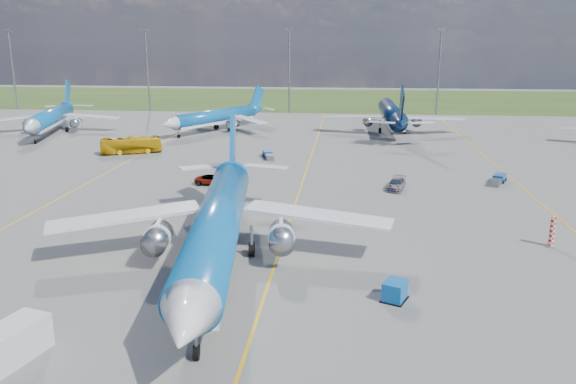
# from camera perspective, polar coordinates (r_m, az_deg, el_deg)

# --- Properties ---
(ground) EXTENTS (400.00, 400.00, 0.00)m
(ground) POSITION_cam_1_polar(r_m,az_deg,el_deg) (49.81, -1.43, -7.66)
(ground) COLOR #5A5A57
(ground) RESTS_ON ground
(grass_strip) EXTENTS (400.00, 80.00, 0.01)m
(grass_strip) POSITION_cam_1_polar(r_m,az_deg,el_deg) (196.59, 4.28, 9.39)
(grass_strip) COLOR #2D4719
(grass_strip) RESTS_ON ground
(taxiway_lines) EXTENTS (60.25, 160.00, 0.02)m
(taxiway_lines) POSITION_cam_1_polar(r_m,az_deg,el_deg) (75.96, 1.39, 0.39)
(taxiway_lines) COLOR gold
(taxiway_lines) RESTS_ON ground
(floodlight_masts) EXTENTS (202.20, 0.50, 22.70)m
(floodlight_masts) POSITION_cam_1_polar(r_m,az_deg,el_deg) (155.75, 7.65, 12.46)
(floodlight_masts) COLOR slate
(floodlight_masts) RESTS_ON ground
(warning_post) EXTENTS (0.50, 0.50, 3.00)m
(warning_post) POSITION_cam_1_polar(r_m,az_deg,el_deg) (59.84, 25.24, -3.67)
(warning_post) COLOR red
(warning_post) RESTS_ON ground
(bg_jet_nw) EXTENTS (37.91, 44.59, 10.11)m
(bg_jet_nw) POSITION_cam_1_polar(r_m,az_deg,el_deg) (131.86, -22.78, 5.49)
(bg_jet_nw) COLOR #0B5AA3
(bg_jet_nw) RESTS_ON ground
(bg_jet_nnw) EXTENTS (39.58, 42.73, 8.99)m
(bg_jet_nnw) POSITION_cam_1_polar(r_m,az_deg,el_deg) (126.16, -7.27, 6.16)
(bg_jet_nnw) COLOR #0B5AA3
(bg_jet_nnw) RESTS_ON ground
(bg_jet_n) EXTENTS (33.00, 42.89, 11.08)m
(bg_jet_n) POSITION_cam_1_polar(r_m,az_deg,el_deg) (127.08, 10.40, 6.10)
(bg_jet_n) COLOR #071B3B
(bg_jet_n) RESTS_ON ground
(main_airliner) EXTENTS (39.02, 48.13, 11.58)m
(main_airliner) POSITION_cam_1_polar(r_m,az_deg,el_deg) (50.12, -6.99, -7.62)
(main_airliner) COLOR #0B5AA3
(main_airliner) RESTS_ON ground
(uld_container) EXTENTS (2.14, 2.34, 1.52)m
(uld_container) POSITION_cam_1_polar(r_m,az_deg,el_deg) (44.36, 10.80, -9.83)
(uld_container) COLOR #0B55A5
(uld_container) RESTS_ON ground
(service_van) EXTENTS (3.57, 5.62, 2.29)m
(service_van) POSITION_cam_1_polar(r_m,az_deg,el_deg) (39.75, -26.58, -13.73)
(service_van) COLOR silver
(service_van) RESTS_ON ground
(apron_bus) EXTENTS (10.66, 6.65, 2.95)m
(apron_bus) POSITION_cam_1_polar(r_m,az_deg,el_deg) (103.39, -15.66, 4.60)
(apron_bus) COLOR #C9970B
(apron_bus) RESTS_ON ground
(service_car_a) EXTENTS (1.55, 3.74, 1.27)m
(service_car_a) POSITION_cam_1_polar(r_m,az_deg,el_deg) (72.31, -6.69, 0.04)
(service_car_a) COLOR #999999
(service_car_a) RESTS_ON ground
(service_car_b) EXTENTS (4.88, 2.38, 1.33)m
(service_car_b) POSITION_cam_1_polar(r_m,az_deg,el_deg) (78.46, -7.69, 1.23)
(service_car_b) COLOR #999999
(service_car_b) RESTS_ON ground
(service_car_c) EXTENTS (3.16, 5.36, 1.46)m
(service_car_c) POSITION_cam_1_polar(r_m,az_deg,el_deg) (76.67, 10.95, 0.81)
(service_car_c) COLOR #999999
(service_car_c) RESTS_ON ground
(baggage_tug_w) EXTENTS (3.26, 5.00, 1.10)m
(baggage_tug_w) POSITION_cam_1_polar(r_m,az_deg,el_deg) (83.83, 20.56, 1.18)
(baggage_tug_w) COLOR navy
(baggage_tug_w) RESTS_ON ground
(baggage_tug_c) EXTENTS (2.64, 5.18, 1.12)m
(baggage_tug_c) POSITION_cam_1_polar(r_m,az_deg,el_deg) (95.72, -2.00, 3.77)
(baggage_tug_c) COLOR #184594
(baggage_tug_c) RESTS_ON ground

